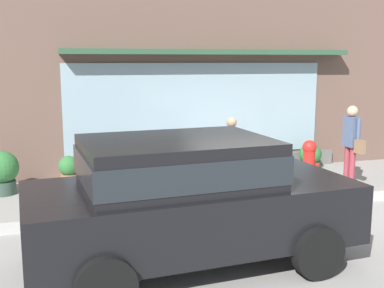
# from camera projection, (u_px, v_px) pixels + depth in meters

# --- Properties ---
(ground_plane) EXTENTS (60.00, 60.00, 0.00)m
(ground_plane) POSITION_uv_depth(u_px,v_px,m) (258.00, 206.00, 8.92)
(ground_plane) COLOR gray
(curb_strip) EXTENTS (14.00, 0.24, 0.12)m
(curb_strip) POSITION_uv_depth(u_px,v_px,m) (263.00, 206.00, 8.72)
(curb_strip) COLOR #B2B2AD
(curb_strip) RESTS_ON ground_plane
(storefront) EXTENTS (14.00, 0.81, 5.49)m
(storefront) POSITION_uv_depth(u_px,v_px,m) (207.00, 60.00, 11.48)
(storefront) COLOR brown
(storefront) RESTS_ON ground_plane
(fire_hydrant) EXTENTS (0.44, 0.41, 1.00)m
(fire_hydrant) POSITION_uv_depth(u_px,v_px,m) (309.00, 163.00, 10.27)
(fire_hydrant) COLOR red
(fire_hydrant) RESTS_ON ground_plane
(pedestrian_with_handbag) EXTENTS (0.24, 0.68, 1.73)m
(pedestrian_with_handbag) POSITION_uv_depth(u_px,v_px,m) (352.00, 139.00, 10.20)
(pedestrian_with_handbag) COLOR #8E333D
(pedestrian_with_handbag) RESTS_ON ground_plane
(pedestrian_passerby) EXTENTS (0.22, 0.48, 1.56)m
(pedestrian_passerby) POSITION_uv_depth(u_px,v_px,m) (231.00, 150.00, 9.63)
(pedestrian_passerby) COLOR brown
(pedestrian_passerby) RESTS_ON ground_plane
(parked_car_black) EXTENTS (4.35, 2.30, 1.70)m
(parked_car_black) POSITION_uv_depth(u_px,v_px,m) (186.00, 194.00, 6.21)
(parked_car_black) COLOR black
(parked_car_black) RESTS_ON ground_plane
(potted_plant_doorstep) EXTENTS (0.55, 0.55, 0.65)m
(potted_plant_doorstep) POSITION_uv_depth(u_px,v_px,m) (310.00, 156.00, 11.90)
(potted_plant_doorstep) COLOR #33473D
(potted_plant_doorstep) RESTS_ON ground_plane
(potted_plant_window_left) EXTENTS (0.36, 0.36, 0.70)m
(potted_plant_window_left) POSITION_uv_depth(u_px,v_px,m) (285.00, 158.00, 11.35)
(potted_plant_window_left) COLOR #33473D
(potted_plant_window_left) RESTS_ON ground_plane
(potted_plant_window_center) EXTENTS (0.44, 0.44, 0.89)m
(potted_plant_window_center) POSITION_uv_depth(u_px,v_px,m) (200.00, 161.00, 10.85)
(potted_plant_window_center) COLOR #B7B2A3
(potted_plant_window_center) RESTS_ON ground_plane
(potted_plant_low_front) EXTENTS (0.42, 0.42, 1.02)m
(potted_plant_low_front) POSITION_uv_depth(u_px,v_px,m) (121.00, 163.00, 10.39)
(potted_plant_low_front) COLOR #B7B2A3
(potted_plant_low_front) RESTS_ON ground_plane
(potted_plant_corner_tall) EXTENTS (0.67, 0.67, 0.88)m
(potted_plant_corner_tall) POSITION_uv_depth(u_px,v_px,m) (2.00, 171.00, 9.65)
(potted_plant_corner_tall) COLOR #33473D
(potted_plant_corner_tall) RESTS_ON ground_plane
(potted_plant_near_hydrant) EXTENTS (0.42, 0.42, 0.72)m
(potted_plant_near_hydrant) POSITION_uv_depth(u_px,v_px,m) (69.00, 172.00, 9.97)
(potted_plant_near_hydrant) COLOR #9E6042
(potted_plant_near_hydrant) RESTS_ON ground_plane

